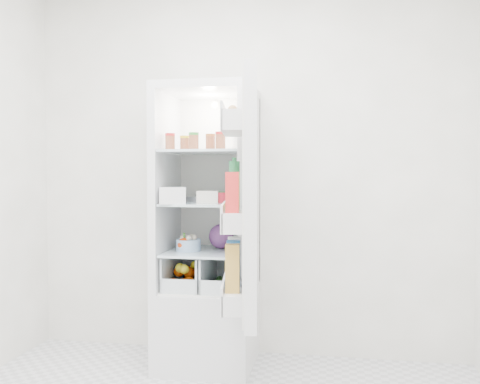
% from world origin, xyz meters
% --- Properties ---
extents(room_walls, '(3.02, 3.02, 2.61)m').
position_xyz_m(room_walls, '(0.00, 0.00, 1.59)').
color(room_walls, beige).
rests_on(room_walls, ground).
extents(refrigerator, '(0.60, 0.60, 1.80)m').
position_xyz_m(refrigerator, '(-0.20, 1.25, 0.67)').
color(refrigerator, silver).
rests_on(refrigerator, ground).
extents(shelf_low, '(0.49, 0.53, 0.01)m').
position_xyz_m(shelf_low, '(-0.20, 1.19, 0.74)').
color(shelf_low, silver).
rests_on(shelf_low, refrigerator).
extents(shelf_mid, '(0.49, 0.53, 0.02)m').
position_xyz_m(shelf_mid, '(-0.20, 1.19, 1.05)').
color(shelf_mid, silver).
rests_on(shelf_mid, refrigerator).
extents(shelf_top, '(0.49, 0.53, 0.02)m').
position_xyz_m(shelf_top, '(-0.20, 1.19, 1.38)').
color(shelf_top, silver).
rests_on(shelf_top, refrigerator).
extents(crisper_left, '(0.23, 0.46, 0.22)m').
position_xyz_m(crisper_left, '(-0.32, 1.19, 0.61)').
color(crisper_left, silver).
rests_on(crisper_left, refrigerator).
extents(crisper_right, '(0.23, 0.46, 0.22)m').
position_xyz_m(crisper_right, '(-0.08, 1.19, 0.61)').
color(crisper_right, silver).
rests_on(crisper_right, refrigerator).
extents(condiment_jars, '(0.38, 0.16, 0.08)m').
position_xyz_m(condiment_jars, '(-0.24, 1.07, 1.43)').
color(condiment_jars, '#B21919').
rests_on(condiment_jars, shelf_top).
extents(squeeze_bottle, '(0.06, 0.06, 0.19)m').
position_xyz_m(squeeze_bottle, '(-0.02, 1.26, 1.48)').
color(squeeze_bottle, white).
rests_on(squeeze_bottle, shelf_top).
extents(tub_white, '(0.20, 0.20, 0.10)m').
position_xyz_m(tub_white, '(-0.37, 0.99, 1.11)').
color(tub_white, silver).
rests_on(tub_white, shelf_mid).
extents(tub_cream, '(0.15, 0.15, 0.08)m').
position_xyz_m(tub_cream, '(-0.18, 1.12, 1.10)').
color(tub_cream, silver).
rests_on(tub_cream, shelf_mid).
extents(tin_red, '(0.12, 0.12, 0.06)m').
position_xyz_m(tin_red, '(-0.10, 1.14, 1.09)').
color(tin_red, red).
rests_on(tin_red, shelf_mid).
extents(foil_tray, '(0.16, 0.13, 0.04)m').
position_xyz_m(foil_tray, '(-0.26, 1.20, 1.08)').
color(foil_tray, '#BABABE').
rests_on(foil_tray, shelf_mid).
extents(tub_green, '(0.09, 0.12, 0.07)m').
position_xyz_m(tub_green, '(-0.09, 1.21, 1.09)').
color(tub_green, '#397F43').
rests_on(tub_green, shelf_mid).
extents(red_cabbage, '(0.16, 0.16, 0.16)m').
position_xyz_m(red_cabbage, '(-0.13, 1.29, 0.83)').
color(red_cabbage, '#561D55').
rests_on(red_cabbage, shelf_low).
extents(bell_pepper, '(0.09, 0.09, 0.09)m').
position_xyz_m(bell_pepper, '(-0.33, 1.12, 0.79)').
color(bell_pepper, red).
rests_on(bell_pepper, shelf_low).
extents(mushroom_bowl, '(0.16, 0.16, 0.07)m').
position_xyz_m(mushroom_bowl, '(-0.31, 1.15, 0.78)').
color(mushroom_bowl, '#9BC0E8').
rests_on(mushroom_bowl, shelf_low).
extents(citrus_pile, '(0.20, 0.31, 0.16)m').
position_xyz_m(citrus_pile, '(-0.32, 1.16, 0.58)').
color(citrus_pile, '#DD530B').
rests_on(citrus_pile, refrigerator).
extents(veg_pile, '(0.16, 0.30, 0.10)m').
position_xyz_m(veg_pile, '(-0.07, 1.18, 0.56)').
color(veg_pile, '#1E4617').
rests_on(veg_pile, refrigerator).
extents(fridge_door, '(0.26, 0.60, 1.30)m').
position_xyz_m(fridge_door, '(0.15, 0.61, 1.09)').
color(fridge_door, silver).
rests_on(fridge_door, refrigerator).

